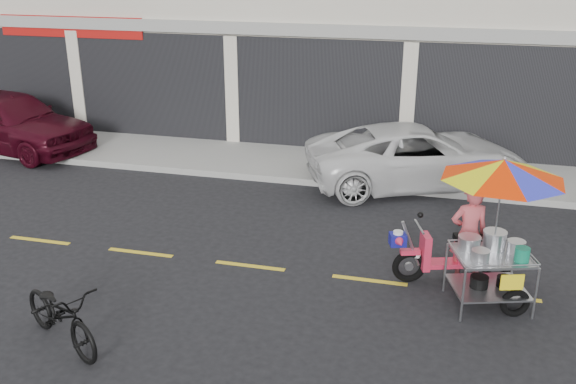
% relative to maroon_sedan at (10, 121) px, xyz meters
% --- Properties ---
extents(ground, '(90.00, 90.00, 0.00)m').
position_rel_maroon_sedan_xyz_m(ground, '(9.98, -4.70, -0.79)').
color(ground, black).
extents(sidewalk, '(45.00, 3.00, 0.15)m').
position_rel_maroon_sedan_xyz_m(sidewalk, '(9.98, 0.80, -0.72)').
color(sidewalk, gray).
rests_on(sidewalk, ground).
extents(centerline, '(42.00, 0.10, 0.01)m').
position_rel_maroon_sedan_xyz_m(centerline, '(9.98, -4.70, -0.79)').
color(centerline, gold).
rests_on(centerline, ground).
extents(maroon_sedan, '(4.96, 2.83, 1.59)m').
position_rel_maroon_sedan_xyz_m(maroon_sedan, '(0.00, 0.00, 0.00)').
color(maroon_sedan, '#390713').
rests_on(maroon_sedan, ground).
extents(white_pickup, '(5.34, 3.98, 1.35)m').
position_rel_maroon_sedan_xyz_m(white_pickup, '(10.37, 0.00, -0.12)').
color(white_pickup, silver).
rests_on(white_pickup, ground).
extents(near_bicycle, '(1.82, 1.38, 0.92)m').
position_rel_maroon_sedan_xyz_m(near_bicycle, '(6.25, -7.47, -0.34)').
color(near_bicycle, black).
rests_on(near_bicycle, ground).
extents(food_vendor_rig, '(2.65, 2.20, 2.29)m').
position_rel_maroon_sedan_xyz_m(food_vendor_rig, '(11.63, -4.70, 0.64)').
color(food_vendor_rig, black).
rests_on(food_vendor_rig, ground).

